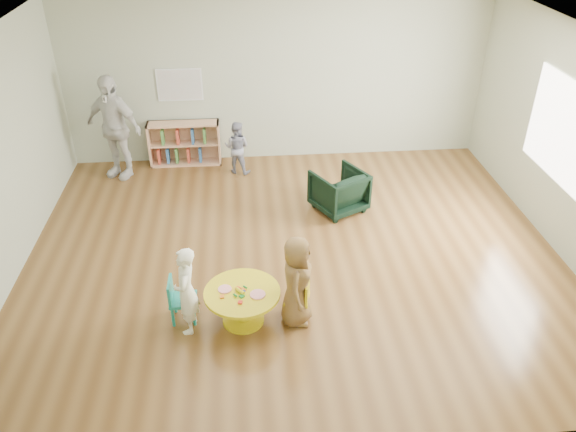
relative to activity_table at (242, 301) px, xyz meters
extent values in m
plane|color=brown|center=(0.69, 1.27, -0.29)|extent=(7.00, 7.00, 0.00)
cube|color=white|center=(0.69, 1.27, 2.46)|extent=(7.00, 6.00, 0.10)
cube|color=#A1AC93|center=(0.69, 4.27, 1.11)|extent=(7.00, 0.10, 2.80)
cube|color=#A1AC93|center=(0.69, -1.73, 1.11)|extent=(7.00, 0.10, 2.80)
cube|color=#A1AC93|center=(4.19, 1.27, 1.11)|extent=(0.10, 6.00, 2.80)
cube|color=white|center=(4.17, 1.57, 1.21)|extent=(0.02, 1.60, 1.30)
cylinder|color=gold|center=(0.00, 0.00, -0.10)|extent=(0.15, 0.15, 0.38)
cylinder|color=gold|center=(0.00, 0.00, -0.27)|extent=(0.47, 0.47, 0.04)
cylinder|color=gold|center=(0.00, 0.00, 0.11)|extent=(0.84, 0.84, 0.04)
cylinder|color=pink|center=(-0.19, 0.05, 0.14)|extent=(0.15, 0.15, 0.02)
cylinder|color=pink|center=(0.17, -0.07, 0.14)|extent=(0.17, 0.17, 0.02)
cylinder|color=gold|center=(-0.02, -0.02, 0.15)|extent=(0.11, 0.12, 0.04)
cylinder|color=#157A27|center=(-0.07, -0.08, 0.15)|extent=(0.05, 0.05, 0.02)
cylinder|color=#157A27|center=(0.04, 0.05, 0.15)|extent=(0.05, 0.05, 0.02)
cube|color=red|center=(-0.02, -0.19, 0.14)|extent=(0.06, 0.06, 0.02)
cube|color=orange|center=(0.02, 0.02, 0.14)|extent=(0.06, 0.07, 0.02)
cube|color=blue|center=(0.01, -0.02, 0.14)|extent=(0.05, 0.05, 0.02)
cube|color=#157A27|center=(0.00, -0.09, 0.14)|extent=(0.07, 0.07, 0.02)
cube|color=red|center=(-0.04, 0.05, 0.14)|extent=(0.07, 0.07, 0.02)
cube|color=orange|center=(-0.22, -0.08, 0.14)|extent=(0.05, 0.05, 0.02)
cube|color=teal|center=(-0.66, 0.10, -0.02)|extent=(0.29, 0.29, 0.04)
cube|color=teal|center=(-0.79, 0.10, 0.12)|extent=(0.03, 0.29, 0.25)
cylinder|color=teal|center=(-0.77, 0.22, -0.17)|extent=(0.03, 0.03, 0.25)
cylinder|color=teal|center=(-0.78, -0.02, -0.17)|extent=(0.03, 0.03, 0.25)
cylinder|color=teal|center=(-0.54, 0.21, -0.17)|extent=(0.03, 0.03, 0.25)
cylinder|color=teal|center=(-0.54, -0.02, -0.17)|extent=(0.03, 0.03, 0.25)
cube|color=gold|center=(0.61, 0.03, -0.04)|extent=(0.32, 0.32, 0.04)
cube|color=gold|center=(0.72, 0.00, 0.09)|extent=(0.09, 0.27, 0.23)
cylinder|color=gold|center=(0.69, -0.10, -0.18)|extent=(0.03, 0.03, 0.23)
cylinder|color=gold|center=(0.74, 0.11, -0.18)|extent=(0.03, 0.03, 0.23)
cylinder|color=gold|center=(0.48, -0.05, -0.18)|extent=(0.03, 0.03, 0.23)
cylinder|color=gold|center=(0.53, 0.16, -0.18)|extent=(0.03, 0.03, 0.23)
cube|color=tan|center=(-1.49, 4.10, 0.08)|extent=(0.03, 0.30, 0.75)
cube|color=tan|center=(-0.32, 4.10, 0.08)|extent=(0.03, 0.30, 0.75)
cube|color=tan|center=(-0.91, 4.10, -0.28)|extent=(1.20, 0.30, 0.03)
cube|color=tan|center=(-0.91, 4.10, 0.44)|extent=(1.20, 0.30, 0.03)
cube|color=tan|center=(-0.91, 4.10, 0.08)|extent=(1.14, 0.28, 0.03)
cube|color=tan|center=(-0.91, 4.24, 0.08)|extent=(1.20, 0.02, 0.75)
cube|color=#D34C38|center=(-1.36, 4.08, -0.11)|extent=(0.04, 0.18, 0.26)
cube|color=#3671BE|center=(-1.21, 4.08, -0.11)|extent=(0.04, 0.18, 0.26)
cube|color=#509645|center=(-1.06, 4.08, -0.11)|extent=(0.04, 0.18, 0.26)
cube|color=#D34C38|center=(-0.86, 4.08, -0.11)|extent=(0.04, 0.18, 0.26)
cube|color=#3671BE|center=(-0.66, 4.08, -0.11)|extent=(0.04, 0.18, 0.26)
cube|color=#509645|center=(-1.26, 4.08, 0.23)|extent=(0.04, 0.18, 0.26)
cube|color=#D34C38|center=(-1.01, 4.08, 0.23)|extent=(0.04, 0.18, 0.26)
cube|color=#3671BE|center=(-0.76, 4.08, 0.23)|extent=(0.04, 0.18, 0.26)
cube|color=#509645|center=(-0.56, 4.08, 0.23)|extent=(0.04, 0.18, 0.26)
cube|color=white|center=(-0.91, 4.25, 1.06)|extent=(0.74, 0.01, 0.54)
cube|color=#FA3443|center=(-0.91, 4.25, 1.06)|extent=(0.70, 0.00, 0.50)
imported|color=black|center=(1.46, 2.33, 0.02)|extent=(0.93, 0.94, 0.63)
imported|color=white|center=(-0.59, -0.06, 0.23)|extent=(0.28, 0.40, 1.05)
imported|color=#C78C16|center=(0.60, -0.03, 0.25)|extent=(0.45, 0.59, 1.10)
imported|color=#1C2246|center=(-0.02, 3.70, 0.15)|extent=(0.52, 0.47, 0.89)
imported|color=silver|center=(-1.96, 3.76, 0.56)|extent=(1.08, 0.84, 1.71)
camera|label=1|loc=(0.09, -4.81, 4.06)|focal=35.00mm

